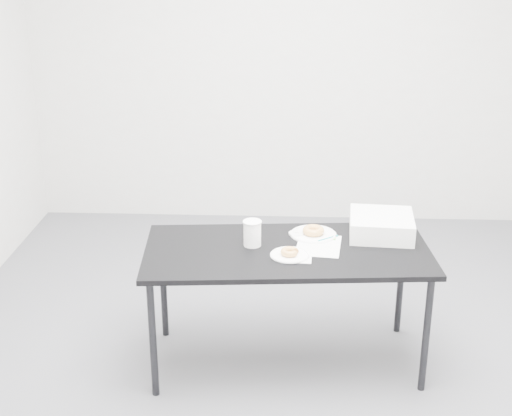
{
  "coord_description": "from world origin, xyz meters",
  "views": [
    {
      "loc": [
        0.03,
        -3.58,
        2.22
      ],
      "look_at": [
        -0.13,
        0.02,
        0.83
      ],
      "focal_mm": 50.0,
      "sensor_mm": 36.0,
      "label": 1
    }
  ],
  "objects_px": {
    "donut_far": "(313,230)",
    "coffee_cup": "(252,233)",
    "donut_near": "(290,252)",
    "plate_near": "(290,255)",
    "plate_far": "(313,234)",
    "scorecard": "(319,245)",
    "pen": "(328,238)",
    "bakery_box": "(381,225)",
    "table": "(287,258)"
  },
  "relations": [
    {
      "from": "table",
      "to": "bakery_box",
      "type": "bearing_deg",
      "value": 17.79
    },
    {
      "from": "plate_near",
      "to": "donut_far",
      "type": "height_order",
      "value": "donut_far"
    },
    {
      "from": "plate_near",
      "to": "bakery_box",
      "type": "xyz_separation_m",
      "value": [
        0.5,
        0.3,
        0.05
      ]
    },
    {
      "from": "scorecard",
      "to": "coffee_cup",
      "type": "xyz_separation_m",
      "value": [
        -0.35,
        -0.01,
        0.07
      ]
    },
    {
      "from": "pen",
      "to": "plate_far",
      "type": "relative_size",
      "value": 0.53
    },
    {
      "from": "bakery_box",
      "to": "plate_far",
      "type": "bearing_deg",
      "value": -172.68
    },
    {
      "from": "donut_far",
      "to": "bakery_box",
      "type": "distance_m",
      "value": 0.37
    },
    {
      "from": "scorecard",
      "to": "coffee_cup",
      "type": "relative_size",
      "value": 2.07
    },
    {
      "from": "table",
      "to": "scorecard",
      "type": "relative_size",
      "value": 5.34
    },
    {
      "from": "plate_near",
      "to": "donut_near",
      "type": "distance_m",
      "value": 0.02
    },
    {
      "from": "pen",
      "to": "plate_near",
      "type": "height_order",
      "value": "pen"
    },
    {
      "from": "pen",
      "to": "coffee_cup",
      "type": "height_order",
      "value": "coffee_cup"
    },
    {
      "from": "table",
      "to": "plate_far",
      "type": "distance_m",
      "value": 0.24
    },
    {
      "from": "plate_far",
      "to": "donut_far",
      "type": "xyz_separation_m",
      "value": [
        0.0,
        0.0,
        0.02
      ]
    },
    {
      "from": "coffee_cup",
      "to": "pen",
      "type": "bearing_deg",
      "value": 13.31
    },
    {
      "from": "table",
      "to": "donut_near",
      "type": "height_order",
      "value": "donut_near"
    },
    {
      "from": "scorecard",
      "to": "plate_near",
      "type": "distance_m",
      "value": 0.2
    },
    {
      "from": "pen",
      "to": "plate_near",
      "type": "relative_size",
      "value": 0.67
    },
    {
      "from": "pen",
      "to": "scorecard",
      "type": "bearing_deg",
      "value": -158.52
    },
    {
      "from": "pen",
      "to": "coffee_cup",
      "type": "xyz_separation_m",
      "value": [
        -0.4,
        -0.1,
        0.06
      ]
    },
    {
      "from": "plate_near",
      "to": "plate_far",
      "type": "xyz_separation_m",
      "value": [
        0.13,
        0.28,
        -0.0
      ]
    },
    {
      "from": "scorecard",
      "to": "coffee_cup",
      "type": "bearing_deg",
      "value": -171.26
    },
    {
      "from": "plate_near",
      "to": "scorecard",
      "type": "bearing_deg",
      "value": 41.82
    },
    {
      "from": "scorecard",
      "to": "coffee_cup",
      "type": "height_order",
      "value": "coffee_cup"
    },
    {
      "from": "table",
      "to": "donut_near",
      "type": "bearing_deg",
      "value": -85.97
    },
    {
      "from": "scorecard",
      "to": "coffee_cup",
      "type": "distance_m",
      "value": 0.36
    },
    {
      "from": "pen",
      "to": "plate_far",
      "type": "bearing_deg",
      "value": 106.8
    },
    {
      "from": "donut_near",
      "to": "bakery_box",
      "type": "height_order",
      "value": "bakery_box"
    },
    {
      "from": "donut_near",
      "to": "coffee_cup",
      "type": "height_order",
      "value": "coffee_cup"
    },
    {
      "from": "table",
      "to": "plate_near",
      "type": "bearing_deg",
      "value": -85.97
    },
    {
      "from": "plate_near",
      "to": "bakery_box",
      "type": "bearing_deg",
      "value": 30.86
    },
    {
      "from": "pen",
      "to": "donut_far",
      "type": "xyz_separation_m",
      "value": [
        -0.08,
        0.06,
        0.02
      ]
    },
    {
      "from": "donut_near",
      "to": "plate_far",
      "type": "height_order",
      "value": "donut_near"
    },
    {
      "from": "scorecard",
      "to": "bakery_box",
      "type": "bearing_deg",
      "value": 31.92
    },
    {
      "from": "plate_far",
      "to": "coffee_cup",
      "type": "relative_size",
      "value": 1.81
    },
    {
      "from": "bakery_box",
      "to": "plate_near",
      "type": "bearing_deg",
      "value": -144.68
    },
    {
      "from": "donut_far",
      "to": "pen",
      "type": "bearing_deg",
      "value": -37.11
    },
    {
      "from": "table",
      "to": "donut_far",
      "type": "bearing_deg",
      "value": 48.88
    },
    {
      "from": "plate_near",
      "to": "donut_far",
      "type": "bearing_deg",
      "value": 65.24
    },
    {
      "from": "pen",
      "to": "coffee_cup",
      "type": "relative_size",
      "value": 0.96
    },
    {
      "from": "donut_far",
      "to": "coffee_cup",
      "type": "height_order",
      "value": "coffee_cup"
    },
    {
      "from": "table",
      "to": "plate_far",
      "type": "xyz_separation_m",
      "value": [
        0.14,
        0.19,
        0.05
      ]
    },
    {
      "from": "donut_near",
      "to": "coffee_cup",
      "type": "xyz_separation_m",
      "value": [
        -0.2,
        0.13,
        0.05
      ]
    },
    {
      "from": "bakery_box",
      "to": "table",
      "type": "bearing_deg",
      "value": -153.31
    },
    {
      "from": "scorecard",
      "to": "plate_far",
      "type": "distance_m",
      "value": 0.14
    },
    {
      "from": "scorecard",
      "to": "donut_far",
      "type": "relative_size",
      "value": 2.43
    },
    {
      "from": "table",
      "to": "donut_near",
      "type": "distance_m",
      "value": 0.12
    },
    {
      "from": "scorecard",
      "to": "donut_near",
      "type": "height_order",
      "value": "donut_near"
    },
    {
      "from": "scorecard",
      "to": "pen",
      "type": "xyz_separation_m",
      "value": [
        0.05,
        0.08,
        0.01
      ]
    },
    {
      "from": "plate_near",
      "to": "coffee_cup",
      "type": "xyz_separation_m",
      "value": [
        -0.2,
        0.13,
        0.06
      ]
    }
  ]
}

